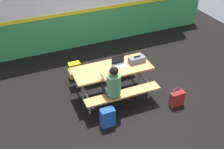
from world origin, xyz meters
TOP-DOWN VIEW (x-y plane):
  - ground_plane at (0.00, 0.00)m, footprint 10.00×10.00m
  - accent_backdrop at (0.00, 2.62)m, footprint 8.00×0.14m
  - picnic_table_main at (-0.44, 0.00)m, footprint 1.87×1.57m
  - student_nearer at (-0.67, -0.55)m, footprint 0.36×0.53m
  - laptop_silver at (-0.25, 0.03)m, footprint 0.32×0.22m
  - toolbox_grey at (0.20, -0.01)m, footprint 0.40×0.18m
  - backpack_dark at (-0.97, -0.98)m, footprint 0.30×0.22m
  - tote_bag_bright at (0.76, -1.01)m, footprint 0.34×0.21m
  - satchel_spare at (-1.08, 1.02)m, footprint 0.30×0.22m

SIDE VIEW (x-z plane):
  - ground_plane at x=0.00m, z-range -0.02..0.00m
  - tote_bag_bright at x=0.76m, z-range -0.02..0.41m
  - backpack_dark at x=-0.97m, z-range 0.00..0.44m
  - satchel_spare at x=-1.08m, z-range 0.00..0.44m
  - picnic_table_main at x=-0.44m, z-range 0.20..0.94m
  - student_nearer at x=-0.67m, z-range 0.10..1.31m
  - laptop_silver at x=-0.25m, z-range 0.67..0.90m
  - toolbox_grey at x=0.20m, z-range 0.72..0.90m
  - accent_backdrop at x=0.00m, z-range -0.05..2.55m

